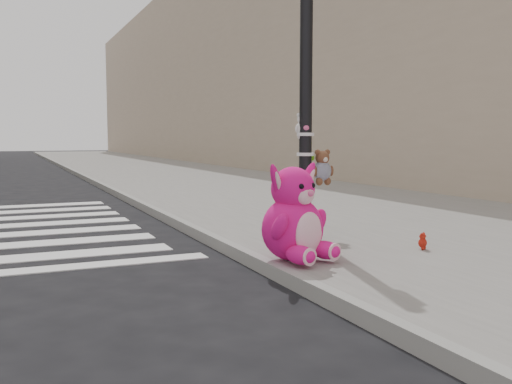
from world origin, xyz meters
name	(u,v)px	position (x,y,z in m)	size (l,w,h in m)	color
ground	(129,311)	(0.00, 0.00, 0.00)	(120.00, 120.00, 0.00)	black
sidewalk_near	(238,186)	(5.00, 10.00, 0.07)	(7.00, 80.00, 0.14)	slate
curb_edge	(111,191)	(1.55, 10.00, 0.07)	(0.12, 80.00, 0.15)	gray
bld_near	(267,60)	(10.50, 20.00, 5.00)	(5.00, 60.00, 10.00)	tan
signal_pole	(307,106)	(2.63, 1.80, 1.80)	(0.69, 0.48, 4.00)	black
pink_bunny	(295,220)	(1.81, 0.57, 0.56)	(0.82, 0.90, 1.03)	#F21486
red_teddy	(423,241)	(3.40, 0.50, 0.24)	(0.13, 0.09, 0.19)	red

